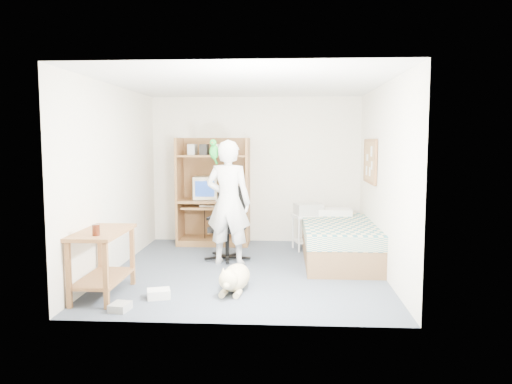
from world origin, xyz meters
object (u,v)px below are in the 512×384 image
(side_desk, at_px, (103,253))
(office_chair, at_px, (228,234))
(bed, at_px, (339,241))
(printer_cart, at_px, (308,226))
(computer_hutch, at_px, (214,196))
(person, at_px, (228,203))
(dog, at_px, (235,278))

(side_desk, xyz_separation_m, office_chair, (1.22, 1.84, -0.11))
(bed, relative_size, printer_cart, 3.56)
(printer_cart, bearing_deg, office_chair, -166.57)
(computer_hutch, bearing_deg, side_desk, -106.14)
(bed, distance_m, person, 1.72)
(computer_hutch, distance_m, dog, 2.83)
(computer_hutch, relative_size, printer_cart, 3.17)
(computer_hutch, relative_size, dog, 1.85)
(bed, relative_size, dog, 2.08)
(person, bearing_deg, printer_cart, -128.71)
(computer_hutch, relative_size, office_chair, 1.69)
(printer_cart, bearing_deg, bed, -77.09)
(computer_hutch, height_order, person, computer_hutch)
(bed, bearing_deg, side_desk, -147.50)
(side_desk, relative_size, dog, 1.03)
(side_desk, distance_m, person, 2.02)
(person, height_order, printer_cart, person)
(dog, bearing_deg, person, 106.74)
(side_desk, bearing_deg, dog, 9.88)
(computer_hutch, relative_size, bed, 0.89)
(computer_hutch, height_order, dog, computer_hutch)
(computer_hutch, bearing_deg, dog, -76.83)
(computer_hutch, relative_size, person, 1.02)
(computer_hutch, xyz_separation_m, side_desk, (-0.85, -2.94, -0.33))
(dog, bearing_deg, printer_cart, 74.34)
(person, distance_m, printer_cart, 1.63)
(office_chair, bearing_deg, dog, -70.20)
(office_chair, distance_m, person, 0.59)
(computer_hutch, height_order, side_desk, computer_hutch)
(bed, height_order, dog, bed)
(side_desk, bearing_deg, bed, 32.50)
(computer_hutch, height_order, office_chair, computer_hutch)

